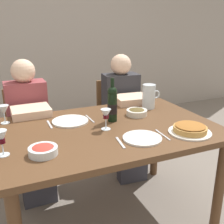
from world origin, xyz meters
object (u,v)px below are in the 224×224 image
object	(u,v)px
dinner_plate_left_setting	(70,121)
wine_glass_centre	(106,115)
dining_table	(107,139)
chair_left	(28,129)
diner_right	(125,112)
olive_bowl	(137,112)
wine_glass_right_diner	(4,111)
water_pitcher	(149,98)
salad_bowl	(43,150)
dinner_plate_right_setting	(142,138)
baked_tart	(190,129)
diner_left	(30,125)
chair_right	(116,116)
wine_glass_left_diner	(1,138)
wine_bottle	(112,104)

from	to	relation	value
dinner_plate_left_setting	wine_glass_centre	bearing A→B (deg)	-52.00
dining_table	chair_left	xyz separation A→B (m)	(-0.45, 0.87, -0.17)
wine_glass_centre	diner_right	bearing A→B (deg)	54.98
chair_left	olive_bowl	bearing A→B (deg)	135.52
wine_glass_right_diner	dinner_plate_left_setting	world-z (taller)	wine_glass_right_diner
water_pitcher	salad_bowl	bearing A→B (deg)	-152.41
olive_bowl	dinner_plate_right_setting	bearing A→B (deg)	-113.95
chair_left	wine_glass_centre	bearing A→B (deg)	114.81
dinner_plate_left_setting	baked_tart	bearing A→B (deg)	-37.66
baked_tart	chair_left	size ratio (longest dim) A/B	0.32
wine_glass_centre	dinner_plate_right_setting	bearing A→B (deg)	-58.42
diner_left	chair_right	bearing A→B (deg)	-166.19
water_pitcher	wine_glass_left_diner	size ratio (longest dim) A/B	1.38
diner_right	chair_left	bearing A→B (deg)	-10.33
baked_tart	diner_right	distance (m)	0.95
dinner_plate_right_setting	diner_left	distance (m)	1.08
dinner_plate_right_setting	chair_right	bearing A→B (deg)	73.59
baked_tart	chair_right	bearing A→B (deg)	89.95
diner_left	water_pitcher	bearing A→B (deg)	157.99
salad_bowl	wine_glass_centre	world-z (taller)	wine_glass_centre
wine_glass_centre	diner_left	xyz separation A→B (m)	(-0.43, 0.67, -0.25)
wine_bottle	chair_left	world-z (taller)	wine_bottle
olive_bowl	wine_glass_right_diner	world-z (taller)	wine_glass_right_diner
water_pitcher	baked_tart	xyz separation A→B (m)	(-0.03, -0.58, -0.06)
wine_glass_left_diner	chair_right	xyz separation A→B (m)	(1.14, 1.02, -0.36)
dining_table	dinner_plate_left_setting	distance (m)	0.31
chair_right	salad_bowl	bearing A→B (deg)	54.54
dining_table	wine_bottle	bearing A→B (deg)	51.08
wine_bottle	dinner_plate_left_setting	size ratio (longest dim) A/B	1.21
dining_table	salad_bowl	xyz separation A→B (m)	(-0.48, -0.24, 0.12)
baked_tart	wine_glass_centre	distance (m)	0.56
wine_glass_left_diner	diner_right	world-z (taller)	diner_right
salad_bowl	water_pitcher	bearing A→B (deg)	27.59
salad_bowl	dinner_plate_left_setting	size ratio (longest dim) A/B	0.61
dinner_plate_right_setting	dining_table	bearing A→B (deg)	114.32
wine_glass_centre	salad_bowl	bearing A→B (deg)	-155.79
wine_glass_centre	diner_left	size ratio (longest dim) A/B	0.12
dinner_plate_right_setting	chair_left	world-z (taller)	chair_left
diner_left	olive_bowl	bearing A→B (deg)	146.32
baked_tart	dinner_plate_right_setting	distance (m)	0.34
water_pitcher	wine_glass_left_diner	xyz separation A→B (m)	(-1.16, -0.43, 0.01)
wine_bottle	dinner_plate_right_setting	xyz separation A→B (m)	(0.04, -0.37, -0.12)
wine_glass_right_diner	chair_left	bearing A→B (deg)	69.31
dining_table	dinner_plate_right_setting	world-z (taller)	dinner_plate_right_setting
dining_table	dinner_plate_left_setting	xyz separation A→B (m)	(-0.21, 0.20, 0.10)
dinner_plate_left_setting	wine_glass_right_diner	bearing A→B (deg)	159.97
wine_bottle	salad_bowl	world-z (taller)	wine_bottle
baked_tart	dinner_plate_left_setting	xyz separation A→B (m)	(-0.66, 0.51, -0.02)
chair_right	diner_right	xyz separation A→B (m)	(-0.02, -0.24, 0.12)
wine_glass_right_diner	baked_tart	bearing A→B (deg)	-31.41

